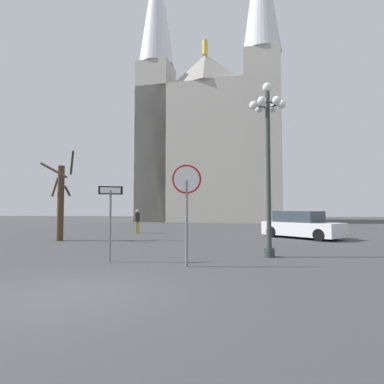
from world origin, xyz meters
name	(u,v)px	position (x,y,z in m)	size (l,w,h in m)	color
ground_plane	(74,294)	(0.00, 0.00, 0.00)	(120.00, 120.00, 0.00)	#424244
cathedral	(211,132)	(1.12, 35.11, 11.95)	(19.43, 13.91, 38.47)	#ADA89E
stop_sign	(187,194)	(1.83, 3.08, 2.11)	(0.85, 0.16, 2.96)	slate
one_way_arrow_sign	(110,212)	(-0.66, 3.58, 1.56)	(0.70, 0.32, 2.38)	slate
street_lamp	(268,144)	(4.46, 5.15, 3.97)	(1.29, 1.15, 6.15)	#2D3833
bare_tree	(61,199)	(-5.63, 9.51, 2.17)	(1.53, 1.55, 4.71)	#473323
parked_car_near_white	(301,226)	(7.22, 12.32, 0.71)	(4.29, 4.32, 1.53)	silver
pedestrian_walking	(137,219)	(-3.03, 14.80, 0.97)	(0.32, 0.32, 1.61)	olive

